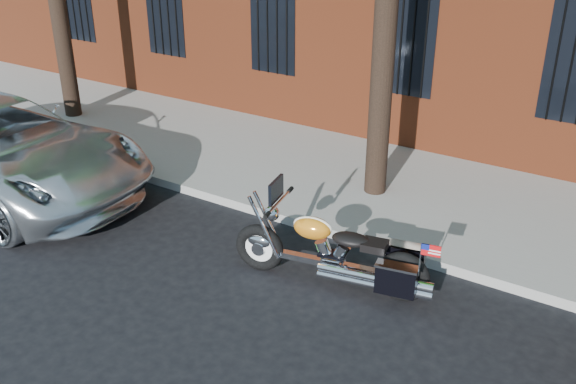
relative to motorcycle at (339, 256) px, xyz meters
The scene contains 4 objects.
ground 1.36m from the motorcycle, behind, with size 120.00×120.00×0.00m, color black.
curb 1.76m from the motorcycle, 137.18° to the left, with size 40.00×0.16×0.15m, color gray.
sidewalk 3.32m from the motorcycle, 112.42° to the left, with size 40.00×3.60×0.15m, color gray.
motorcycle is the anchor object (origin of this frame).
Camera 1 is at (4.55, -6.15, 4.79)m, focal length 40.00 mm.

